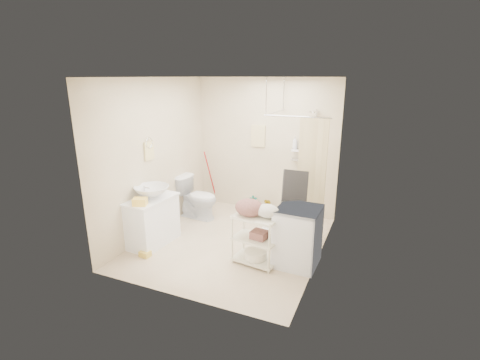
{
  "coord_description": "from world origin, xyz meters",
  "views": [
    {
      "loc": [
        2.15,
        -4.7,
        2.62
      ],
      "look_at": [
        0.03,
        0.25,
        1.0
      ],
      "focal_mm": 26.0,
      "sensor_mm": 36.0,
      "label": 1
    }
  ],
  "objects_px": {
    "washing_machine": "(298,236)",
    "laundry_rack": "(256,235)",
    "vanity": "(152,221)",
    "toilet": "(197,197)"
  },
  "relations": [
    {
      "from": "vanity",
      "to": "washing_machine",
      "type": "xyz_separation_m",
      "value": [
        2.3,
        0.28,
        0.04
      ]
    },
    {
      "from": "toilet",
      "to": "vanity",
      "type": "bearing_deg",
      "value": 179.62
    },
    {
      "from": "washing_machine",
      "to": "laundry_rack",
      "type": "relative_size",
      "value": 0.98
    },
    {
      "from": "vanity",
      "to": "laundry_rack",
      "type": "bearing_deg",
      "value": 5.97
    },
    {
      "from": "vanity",
      "to": "toilet",
      "type": "distance_m",
      "value": 1.24
    },
    {
      "from": "toilet",
      "to": "washing_machine",
      "type": "relative_size",
      "value": 0.94
    },
    {
      "from": "vanity",
      "to": "laundry_rack",
      "type": "xyz_separation_m",
      "value": [
        1.74,
        0.07,
        0.05
      ]
    },
    {
      "from": "toilet",
      "to": "washing_machine",
      "type": "distance_m",
      "value": 2.38
    },
    {
      "from": "laundry_rack",
      "to": "vanity",
      "type": "bearing_deg",
      "value": -169.82
    },
    {
      "from": "toilet",
      "to": "washing_machine",
      "type": "bearing_deg",
      "value": -108.46
    }
  ]
}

